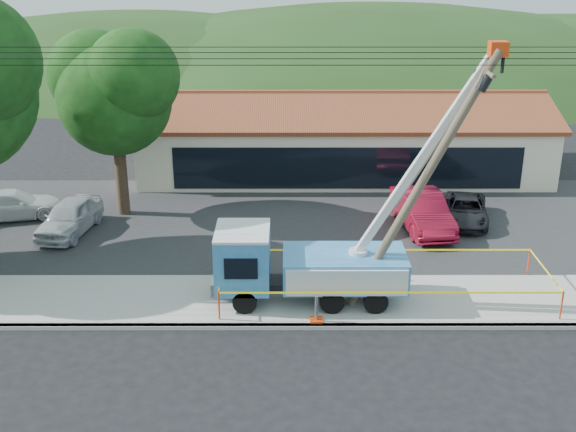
# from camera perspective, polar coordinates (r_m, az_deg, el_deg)

# --- Properties ---
(ground) EXTENTS (120.00, 120.00, 0.00)m
(ground) POSITION_cam_1_polar(r_m,az_deg,el_deg) (23.30, -2.25, -11.47)
(ground) COLOR black
(ground) RESTS_ON ground
(curb) EXTENTS (60.00, 0.25, 0.15)m
(curb) POSITION_cam_1_polar(r_m,az_deg,el_deg) (25.05, -2.08, -8.73)
(curb) COLOR #B0AEA5
(curb) RESTS_ON ground
(sidewalk) EXTENTS (60.00, 4.00, 0.15)m
(sidewalk) POSITION_cam_1_polar(r_m,az_deg,el_deg) (26.72, -1.95, -6.70)
(sidewalk) COLOR #B0AEA5
(sidewalk) RESTS_ON ground
(parking_lot) EXTENTS (60.00, 12.00, 0.10)m
(parking_lot) POSITION_cam_1_polar(r_m,az_deg,el_deg) (34.00, -1.53, -0.43)
(parking_lot) COLOR #28282B
(parking_lot) RESTS_ON ground
(strip_mall) EXTENTS (22.50, 8.53, 4.67)m
(strip_mall) POSITION_cam_1_polar(r_m,az_deg,el_deg) (41.12, 4.32, 6.06)
(strip_mall) COLOR beige
(strip_mall) RESTS_ON ground
(tree_lot) EXTENTS (6.30, 5.60, 8.94)m
(tree_lot) POSITION_cam_1_polar(r_m,az_deg,el_deg) (34.14, -13.60, 9.87)
(tree_lot) COLOR #332316
(tree_lot) RESTS_ON ground
(hill_west) EXTENTS (78.40, 56.00, 28.00)m
(hill_west) POSITION_cam_1_polar(r_m,az_deg,el_deg) (77.30, -12.15, 11.35)
(hill_west) COLOR #1C3613
(hill_west) RESTS_ON ground
(hill_center) EXTENTS (89.60, 64.00, 32.00)m
(hill_center) POSITION_cam_1_polar(r_m,az_deg,el_deg) (76.20, 6.96, 11.53)
(hill_center) COLOR #1C3613
(hill_center) RESTS_ON ground
(hill_east) EXTENTS (72.80, 52.00, 26.00)m
(hill_east) POSITION_cam_1_polar(r_m,az_deg,el_deg) (81.07, 21.39, 10.83)
(hill_east) COLOR #1C3613
(hill_east) RESTS_ON ground
(utility_truck) EXTENTS (9.72, 3.71, 9.32)m
(utility_truck) POSITION_cam_1_polar(r_m,az_deg,el_deg) (26.01, 1.37, -3.62)
(utility_truck) COLOR black
(utility_truck) RESTS_ON ground
(leaning_pole) EXTENTS (4.72, 1.73, 9.21)m
(leaning_pole) POSITION_cam_1_polar(r_m,az_deg,el_deg) (24.84, 10.99, 3.40)
(leaning_pole) COLOR brown
(leaning_pole) RESTS_ON ground
(caution_tape) EXTENTS (11.91, 3.70, 1.07)m
(caution_tape) POSITION_cam_1_polar(r_m,az_deg,el_deg) (26.82, 7.60, -4.69)
(caution_tape) COLOR #ED3B0C
(caution_tape) RESTS_ON ground
(car_silver) EXTENTS (2.44, 4.63, 1.50)m
(car_silver) POSITION_cam_1_polar(r_m,az_deg,el_deg) (34.06, -16.74, -1.41)
(car_silver) COLOR #BABDC2
(car_silver) RESTS_ON ground
(car_red) EXTENTS (2.41, 5.32, 1.69)m
(car_red) POSITION_cam_1_polar(r_m,az_deg,el_deg) (33.67, 10.45, -1.10)
(car_red) COLOR maroon
(car_red) RESTS_ON ground
(car_white) EXTENTS (4.96, 2.99, 1.34)m
(car_white) POSITION_cam_1_polar(r_m,az_deg,el_deg) (36.72, -20.80, -0.27)
(car_white) COLOR silver
(car_white) RESTS_ON ground
(car_dark) EXTENTS (2.70, 4.50, 1.17)m
(car_dark) POSITION_cam_1_polar(r_m,az_deg,el_deg) (34.86, 13.76, -0.58)
(car_dark) COLOR black
(car_dark) RESTS_ON ground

